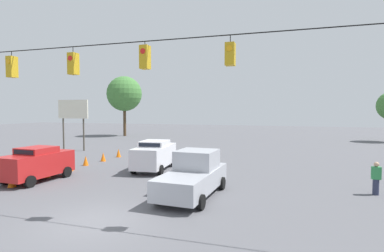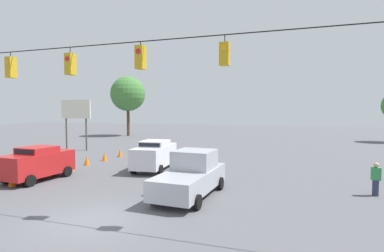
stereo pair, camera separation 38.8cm
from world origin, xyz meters
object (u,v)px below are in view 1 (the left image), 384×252
object	(u,v)px
roadside_billboard	(73,114)
pedestrian	(376,178)
overhead_signal_span	(106,94)
tree_horizon_left	(124,94)
traffic_cone_farthest	(119,153)
traffic_cone_second	(47,172)
traffic_cone_fourth	(86,161)
sedan_red_parked_shoulder	(37,163)
sedan_white_withflow_mid	(155,155)
traffic_cone_fifth	(103,157)
traffic_cone_nearest	(12,180)
traffic_cone_third	(70,166)
pickup_truck_silver_crossing_near	(194,175)

from	to	relation	value
roadside_billboard	pedestrian	bearing A→B (deg)	159.95
overhead_signal_span	tree_horizon_left	world-z (taller)	tree_horizon_left
traffic_cone_farthest	overhead_signal_span	bearing A→B (deg)	119.51
traffic_cone_second	traffic_cone_fourth	bearing A→B (deg)	-86.24
sedan_red_parked_shoulder	roadside_billboard	world-z (taller)	roadside_billboard
overhead_signal_span	pedestrian	world-z (taller)	overhead_signal_span
sedan_white_withflow_mid	pedestrian	world-z (taller)	sedan_white_withflow_mid
overhead_signal_span	traffic_cone_fifth	size ratio (longest dim) A/B	33.62
overhead_signal_span	traffic_cone_fourth	world-z (taller)	overhead_signal_span
traffic_cone_nearest	pedestrian	xyz separation A→B (m)	(-18.03, -4.11, 0.44)
overhead_signal_span	traffic_cone_second	bearing A→B (deg)	-31.32
traffic_cone_third	traffic_cone_nearest	bearing A→B (deg)	88.97
traffic_cone_third	tree_horizon_left	size ratio (longest dim) A/B	0.08
traffic_cone_third	roadside_billboard	world-z (taller)	roadside_billboard
pickup_truck_silver_crossing_near	sedan_white_withflow_mid	size ratio (longest dim) A/B	1.13
traffic_cone_third	traffic_cone_fourth	size ratio (longest dim) A/B	1.00
traffic_cone_nearest	traffic_cone_fifth	size ratio (longest dim) A/B	1.00
sedan_red_parked_shoulder	pedestrian	xyz separation A→B (m)	(-17.86, -2.55, -0.22)
pickup_truck_silver_crossing_near	traffic_cone_fourth	size ratio (longest dim) A/B	7.46
pickup_truck_silver_crossing_near	roadside_billboard	distance (m)	20.28
sedan_white_withflow_mid	roadside_billboard	xyz separation A→B (m)	(11.99, -6.70, 2.69)
sedan_white_withflow_mid	traffic_cone_farthest	xyz separation A→B (m)	(5.32, -4.18, -0.69)
traffic_cone_farthest	pedestrian	size ratio (longest dim) A/B	0.44
traffic_cone_fourth	sedan_white_withflow_mid	bearing A→B (deg)	-179.95
sedan_red_parked_shoulder	traffic_cone_third	bearing A→B (deg)	-88.13
traffic_cone_second	traffic_cone_fourth	world-z (taller)	same
traffic_cone_nearest	overhead_signal_span	bearing A→B (deg)	165.05
traffic_cone_farthest	pedestrian	world-z (taller)	pedestrian
roadside_billboard	traffic_cone_third	bearing A→B (deg)	127.71
overhead_signal_span	roadside_billboard	xyz separation A→B (m)	(13.75, -15.02, -0.97)
overhead_signal_span	traffic_cone_third	bearing A→B (deg)	-41.97
traffic_cone_nearest	tree_horizon_left	xyz separation A→B (m)	(10.36, -29.69, 6.26)
overhead_signal_span	sedan_white_withflow_mid	size ratio (longest dim) A/B	5.11
traffic_cone_nearest	pedestrian	distance (m)	18.50
traffic_cone_fourth	tree_horizon_left	distance (m)	26.15
roadside_billboard	traffic_cone_nearest	bearing A→B (deg)	116.87
overhead_signal_span	pedestrian	distance (m)	13.07
pedestrian	tree_horizon_left	world-z (taller)	tree_horizon_left
traffic_cone_second	pickup_truck_silver_crossing_near	bearing A→B (deg)	174.11
traffic_cone_second	traffic_cone_third	world-z (taller)	same
pickup_truck_silver_crossing_near	tree_horizon_left	bearing A→B (deg)	-54.70
overhead_signal_span	traffic_cone_fifth	xyz separation A→B (m)	(7.13, -10.28, -4.35)
traffic_cone_fourth	tree_horizon_left	bearing A→B (deg)	-66.40
pickup_truck_silver_crossing_near	tree_horizon_left	world-z (taller)	tree_horizon_left
pickup_truck_silver_crossing_near	pedestrian	world-z (taller)	pickup_truck_silver_crossing_near
traffic_cone_fifth	traffic_cone_farthest	distance (m)	2.22
overhead_signal_span	traffic_cone_fourth	size ratio (longest dim) A/B	33.62
overhead_signal_span	roadside_billboard	distance (m)	20.39
sedan_white_withflow_mid	traffic_cone_nearest	xyz separation A→B (m)	(5.34, 6.43, -0.69)
pickup_truck_silver_crossing_near	traffic_cone_fourth	bearing A→B (deg)	-27.00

